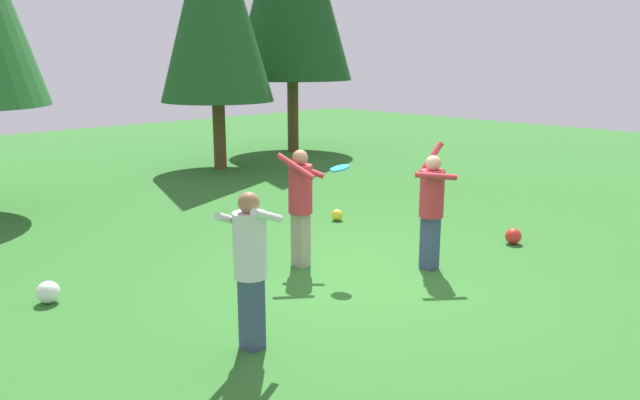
# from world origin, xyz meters

# --- Properties ---
(ground_plane) EXTENTS (40.00, 40.00, 0.00)m
(ground_plane) POSITION_xyz_m (0.00, 0.00, 0.00)
(ground_plane) COLOR #2D6B28
(person_thrower) EXTENTS (0.67, 0.67, 1.80)m
(person_thrower) POSITION_xyz_m (0.85, -0.52, 0.97)
(person_thrower) COLOR #38476B
(person_thrower) RESTS_ON ground_plane
(person_catcher) EXTENTS (0.69, 0.73, 1.69)m
(person_catcher) POSITION_xyz_m (-0.39, 0.83, 1.01)
(person_catcher) COLOR gray
(person_catcher) RESTS_ON ground_plane
(person_bystander) EXTENTS (0.71, 0.67, 1.66)m
(person_bystander) POSITION_xyz_m (-2.48, -0.71, 0.98)
(person_bystander) COLOR #38476B
(person_bystander) RESTS_ON ground_plane
(frisbee) EXTENTS (0.36, 0.36, 0.09)m
(frisbee) POSITION_xyz_m (-0.11, 0.34, 1.46)
(frisbee) COLOR #2393D1
(ball_white) EXTENTS (0.28, 0.28, 0.28)m
(ball_white) POSITION_xyz_m (-3.53, 1.98, 0.14)
(ball_white) COLOR white
(ball_white) RESTS_ON ground_plane
(ball_red) EXTENTS (0.26, 0.26, 0.26)m
(ball_red) POSITION_xyz_m (2.79, -0.76, 0.13)
(ball_red) COLOR red
(ball_red) RESTS_ON ground_plane
(ball_yellow) EXTENTS (0.21, 0.21, 0.21)m
(ball_yellow) POSITION_xyz_m (1.80, 2.23, 0.11)
(ball_yellow) COLOR yellow
(ball_yellow) RESTS_ON ground_plane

